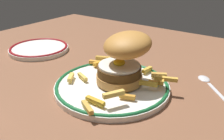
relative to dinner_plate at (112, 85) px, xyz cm
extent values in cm
cube|color=brown|center=(-3.52, 2.01, -2.84)|extent=(123.53, 106.23, 4.00)
cylinder|color=white|center=(0.00, 0.00, -0.24)|extent=(25.46, 25.46, 1.20)
torus|color=#196033|center=(0.00, 0.00, 0.36)|extent=(25.06, 25.06, 0.80)
cylinder|color=#BC7F3D|center=(1.07, 1.21, 1.66)|extent=(10.07, 10.07, 1.80)
cylinder|color=#4C3014|center=(1.07, 1.21, 3.51)|extent=(9.66, 9.66, 1.90)
cylinder|color=white|center=(1.07, 1.21, 4.71)|extent=(9.04, 9.04, 0.50)
ellipsoid|color=yellow|center=(1.00, 1.26, 5.38)|extent=(2.60, 2.60, 1.40)
ellipsoid|color=#BD7F38|center=(2.12, 2.60, 9.25)|extent=(13.93, 14.25, 6.49)
cube|color=gold|center=(7.21, 8.55, 1.25)|extent=(3.56, 2.46, 0.98)
cube|color=gold|center=(1.94, 8.17, 1.23)|extent=(3.04, 3.77, 0.93)
cube|color=gold|center=(-6.44, 5.68, 3.10)|extent=(4.43, 2.63, 0.93)
cube|color=gold|center=(10.56, 4.70, 2.81)|extent=(4.76, 2.52, 0.82)
cube|color=gold|center=(-8.42, 5.71, 1.23)|extent=(1.78, 3.09, 0.94)
cube|color=gold|center=(2.57, -11.15, 1.19)|extent=(4.00, 2.68, 0.86)
cube|color=#EABC4D|center=(-8.53, -4.17, 1.21)|extent=(2.63, 3.37, 0.90)
cube|color=gold|center=(9.97, 4.15, 2.59)|extent=(1.79, 2.94, 0.73)
cube|color=gold|center=(2.43, -8.76, 1.20)|extent=(4.25, 0.94, 0.88)
cube|color=gold|center=(-6.66, -2.33, 1.15)|extent=(3.79, 2.12, 0.77)
cube|color=gold|center=(8.25, 4.96, 1.15)|extent=(3.30, 1.88, 0.78)
cube|color=gold|center=(3.54, 9.63, 1.20)|extent=(1.29, 3.30, 0.88)
cube|color=gold|center=(7.56, 1.91, 1.96)|extent=(4.47, 1.97, 0.80)
cube|color=gold|center=(-5.99, 10.02, 1.22)|extent=(3.22, 1.53, 0.90)
cube|color=#E3B64F|center=(5.46, -7.02, 2.98)|extent=(2.84, 4.15, 0.88)
cube|color=#EDAC4B|center=(-6.95, 9.11, 1.94)|extent=(2.35, 3.89, 0.78)
cube|color=orange|center=(6.37, -3.70, 1.14)|extent=(3.25, 1.81, 0.75)
cube|color=orange|center=(-9.41, 5.88, 1.22)|extent=(3.71, 1.90, 0.91)
cylinder|color=white|center=(-33.23, 6.44, -0.24)|extent=(18.36, 18.36, 1.20)
torus|color=maroon|center=(-33.23, 6.44, 0.36)|extent=(17.96, 17.96, 0.80)
cube|color=silver|center=(-14.31, 36.96, -0.66)|extent=(8.77, 6.55, 0.36)
cube|color=silver|center=(-19.22, 40.40, -0.66)|extent=(3.23, 3.18, 0.32)
cube|color=silver|center=(-21.46, 41.05, -0.66)|extent=(2.12, 1.59, 0.28)
cube|color=silver|center=(-21.17, 41.46, -0.66)|extent=(2.12, 1.59, 0.28)
cube|color=silver|center=(-20.88, 41.87, -0.66)|extent=(2.12, 1.59, 0.28)
cube|color=silver|center=(-20.60, 42.28, -0.66)|extent=(2.12, 1.59, 0.28)
cube|color=silver|center=(19.84, 11.73, -0.64)|extent=(6.47, 7.35, 0.32)
ellipsoid|color=silver|center=(15.28, 17.04, -0.44)|extent=(4.32, 4.43, 0.90)
camera|label=1|loc=(27.41, -37.93, 25.22)|focal=38.19mm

